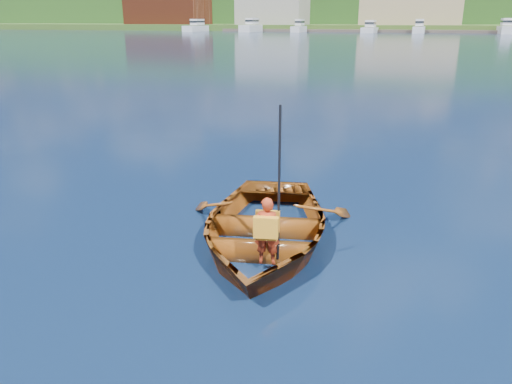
{
  "coord_description": "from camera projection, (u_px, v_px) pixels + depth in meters",
  "views": [
    {
      "loc": [
        2.85,
        -7.31,
        3.37
      ],
      "look_at": [
        0.48,
        -0.37,
        0.84
      ],
      "focal_mm": 35.0,
      "sensor_mm": 36.0,
      "label": 1
    }
  ],
  "objects": [
    {
      "name": "ground",
      "position": [
        237.0,
        229.0,
        8.51
      ],
      "size": [
        600.0,
        600.0,
        0.0
      ],
      "color": "#142141",
      "rests_on": "ground"
    },
    {
      "name": "rowboat",
      "position": [
        263.0,
        226.0,
        7.9
      ],
      "size": [
        3.69,
        4.61,
        0.85
      ],
      "color": "brown",
      "rests_on": "ground"
    },
    {
      "name": "child_paddler",
      "position": [
        267.0,
        229.0,
        6.92
      ],
      "size": [
        0.4,
        0.4,
        2.23
      ],
      "color": "#B33418",
      "rests_on": "ground"
    },
    {
      "name": "shoreline",
      "position": [
        431.0,
        3.0,
        216.76
      ],
      "size": [
        400.0,
        140.0,
        22.0
      ],
      "color": "#375922",
      "rests_on": "ground"
    },
    {
      "name": "dock",
      "position": [
        452.0,
        32.0,
        138.48
      ],
      "size": [
        159.97,
        13.14,
        0.8
      ],
      "color": "#4F453B",
      "rests_on": "ground"
    },
    {
      "name": "waterfront_buildings",
      "position": [
        402.0,
        5.0,
        155.92
      ],
      "size": [
        202.0,
        16.0,
        14.0
      ],
      "color": "maroon",
      "rests_on": "ground"
    },
    {
      "name": "marina_yachts",
      "position": [
        438.0,
        28.0,
        135.2
      ],
      "size": [
        141.47,
        13.02,
        4.31
      ],
      "color": "silver",
      "rests_on": "ground"
    }
  ]
}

